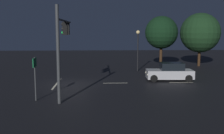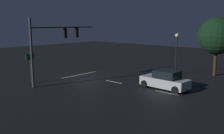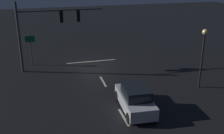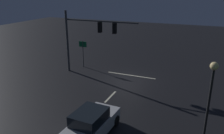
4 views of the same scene
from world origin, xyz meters
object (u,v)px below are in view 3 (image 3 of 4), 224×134
at_px(street_lamp_left_kerb, 203,47).
at_px(route_sign, 30,44).
at_px(car_approaching, 135,99).
at_px(traffic_signal_assembly, 47,24).

xyz_separation_m(street_lamp_left_kerb, route_sign, (12.94, -8.78, -1.22)).
bearing_deg(route_sign, car_approaching, 121.77).
distance_m(car_approaching, route_sign, 12.99).
bearing_deg(street_lamp_left_kerb, route_sign, -34.16).
xyz_separation_m(traffic_signal_assembly, street_lamp_left_kerb, (-11.27, 7.10, -0.93)).
relative_size(traffic_signal_assembly, route_sign, 2.58).
distance_m(traffic_signal_assembly, street_lamp_left_kerb, 13.36).
bearing_deg(street_lamp_left_kerb, traffic_signal_assembly, -32.19).
height_order(street_lamp_left_kerb, route_sign, street_lamp_left_kerb).
bearing_deg(traffic_signal_assembly, route_sign, -45.32).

